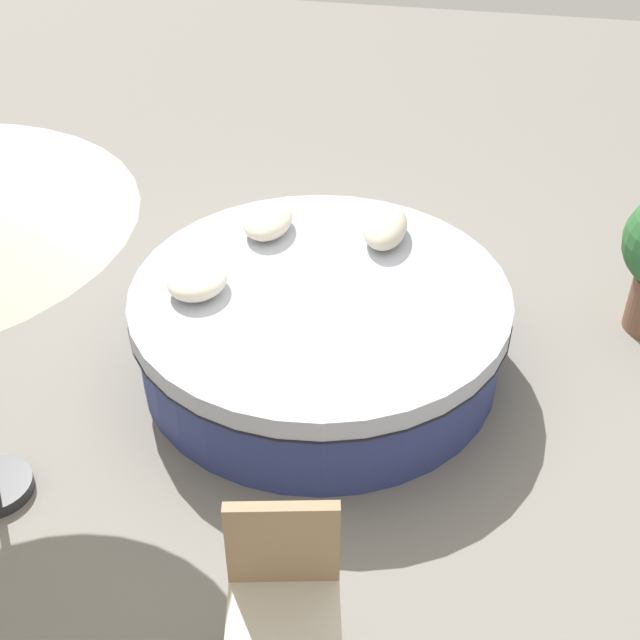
% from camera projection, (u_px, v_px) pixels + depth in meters
% --- Properties ---
extents(ground_plane, '(16.00, 16.00, 0.00)m').
position_uv_depth(ground_plane, '(320.00, 364.00, 6.00)').
color(ground_plane, gray).
extents(round_bed, '(2.53, 2.53, 0.64)m').
position_uv_depth(round_bed, '(320.00, 327.00, 5.80)').
color(round_bed, navy).
rests_on(round_bed, ground_plane).
extents(throw_pillow_0, '(0.56, 0.31, 0.20)m').
position_uv_depth(throw_pillow_0, '(385.00, 227.00, 6.04)').
color(throw_pillow_0, beige).
rests_on(throw_pillow_0, round_bed).
extents(throw_pillow_1, '(0.51, 0.34, 0.18)m').
position_uv_depth(throw_pillow_1, '(268.00, 220.00, 6.13)').
color(throw_pillow_1, beige).
rests_on(throw_pillow_1, round_bed).
extents(throw_pillow_2, '(0.45, 0.39, 0.17)m').
position_uv_depth(throw_pillow_2, '(197.00, 280.00, 5.54)').
color(throw_pillow_2, silver).
rests_on(throw_pillow_2, round_bed).
extents(patio_chair, '(0.60, 0.61, 0.98)m').
position_uv_depth(patio_chair, '(283.00, 588.00, 3.89)').
color(patio_chair, '#997A56').
rests_on(patio_chair, ground_plane).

